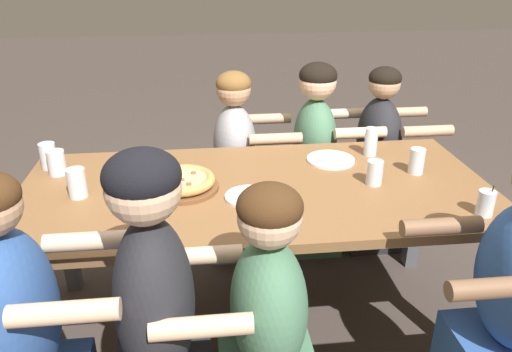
# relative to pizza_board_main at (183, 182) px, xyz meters

# --- Properties ---
(ground_plane) EXTENTS (18.00, 18.00, 0.00)m
(ground_plane) POSITION_rel_pizza_board_main_xyz_m (0.31, -0.01, -0.79)
(ground_plane) COLOR #423833
(ground_plane) RESTS_ON ground
(dining_table) EXTENTS (2.03, 0.95, 0.76)m
(dining_table) POSITION_rel_pizza_board_main_xyz_m (0.31, -0.01, -0.11)
(dining_table) COLOR brown
(dining_table) RESTS_ON ground
(pizza_board_main) EXTENTS (0.31, 0.31, 0.06)m
(pizza_board_main) POSITION_rel_pizza_board_main_xyz_m (0.00, 0.00, 0.00)
(pizza_board_main) COLOR brown
(pizza_board_main) RESTS_ON dining_table
(empty_plate_a) EXTENTS (0.20, 0.20, 0.02)m
(empty_plate_a) POSITION_rel_pizza_board_main_xyz_m (0.27, -0.11, -0.03)
(empty_plate_a) COLOR white
(empty_plate_a) RESTS_ON dining_table
(empty_plate_b) EXTENTS (0.23, 0.23, 0.02)m
(empty_plate_b) POSITION_rel_pizza_board_main_xyz_m (0.70, 0.23, -0.03)
(empty_plate_b) COLOR white
(empty_plate_b) RESTS_ON dining_table
(cocktail_glass_blue) EXTENTS (0.07, 0.07, 0.13)m
(cocktail_glass_blue) POSITION_rel_pizza_board_main_xyz_m (1.16, -0.35, 0.01)
(cocktail_glass_blue) COLOR silver
(cocktail_glass_blue) RESTS_ON dining_table
(drinking_glass_a) EXTENTS (0.07, 0.07, 0.12)m
(drinking_glass_a) POSITION_rel_pizza_board_main_xyz_m (1.05, 0.05, 0.02)
(drinking_glass_a) COLOR silver
(drinking_glass_a) RESTS_ON dining_table
(drinking_glass_b) EXTENTS (0.06, 0.06, 0.14)m
(drinking_glass_b) POSITION_rel_pizza_board_main_xyz_m (0.92, 0.29, 0.03)
(drinking_glass_b) COLOR silver
(drinking_glass_b) RESTS_ON dining_table
(drinking_glass_c) EXTENTS (0.08, 0.08, 0.12)m
(drinking_glass_c) POSITION_rel_pizza_board_main_xyz_m (-0.43, -0.02, 0.02)
(drinking_glass_c) COLOR silver
(drinking_glass_c) RESTS_ON dining_table
(drinking_glass_d) EXTENTS (0.07, 0.07, 0.12)m
(drinking_glass_d) POSITION_rel_pizza_board_main_xyz_m (-0.62, 0.30, 0.02)
(drinking_glass_d) COLOR silver
(drinking_glass_d) RESTS_ON dining_table
(drinking_glass_e) EXTENTS (0.08, 0.08, 0.11)m
(drinking_glass_e) POSITION_rel_pizza_board_main_xyz_m (-0.57, 0.22, 0.02)
(drinking_glass_e) COLOR silver
(drinking_glass_e) RESTS_ON dining_table
(drinking_glass_f) EXTENTS (0.07, 0.07, 0.11)m
(drinking_glass_f) POSITION_rel_pizza_board_main_xyz_m (0.83, -0.04, 0.02)
(drinking_glass_f) COLOR silver
(drinking_glass_f) RESTS_ON dining_table
(diner_far_right) EXTENTS (0.51, 0.40, 1.11)m
(diner_far_right) POSITION_rel_pizza_board_main_xyz_m (1.11, 0.69, -0.29)
(diner_far_right) COLOR #232328
(diner_far_right) RESTS_ON ground
(diner_near_right) EXTENTS (0.51, 0.40, 1.17)m
(diner_near_right) POSITION_rel_pizza_board_main_xyz_m (1.10, -0.70, -0.26)
(diner_near_right) COLOR #2D5193
(diner_near_right) RESTS_ON ground
(diner_near_center) EXTENTS (0.51, 0.40, 1.10)m
(diner_near_center) POSITION_rel_pizza_board_main_xyz_m (0.27, -0.70, -0.29)
(diner_near_center) COLOR #477556
(diner_near_center) RESTS_ON ground
(diner_far_midright) EXTENTS (0.51, 0.40, 1.14)m
(diner_far_midright) POSITION_rel_pizza_board_main_xyz_m (0.73, 0.69, -0.26)
(diner_far_midright) COLOR #477556
(diner_far_midright) RESTS_ON ground
(diner_far_center) EXTENTS (0.51, 0.40, 1.10)m
(diner_far_center) POSITION_rel_pizza_board_main_xyz_m (0.27, 0.69, -0.29)
(diner_far_center) COLOR #99999E
(diner_far_center) RESTS_ON ground
(diner_near_midleft) EXTENTS (0.51, 0.40, 1.22)m
(diner_near_midleft) POSITION_rel_pizza_board_main_xyz_m (-0.08, -0.70, -0.22)
(diner_near_midleft) COLOR #232328
(diner_near_midleft) RESTS_ON ground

